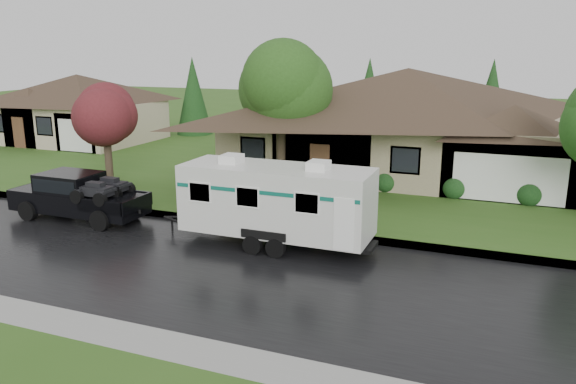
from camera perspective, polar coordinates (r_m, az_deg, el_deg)
The scene contains 11 objects.
ground at distance 19.31m, azimuth -1.78°, elevation -6.11°, with size 140.00×140.00×0.00m, color #31581B.
road at distance 17.62m, azimuth -4.37°, elevation -8.20°, with size 140.00×8.00×0.01m, color black.
curb at distance 21.25m, azimuth 0.62°, elevation -3.94°, with size 140.00×0.50×0.15m, color gray.
lawn at distance 33.09m, azimuth 8.53°, elevation 2.58°, with size 140.00×26.00×0.15m, color #31581B.
house_main at distance 30.99m, azimuth 12.45°, elevation 8.19°, with size 19.44×10.80×6.90m.
house_far at distance 43.66m, azimuth -20.40°, elevation 8.53°, with size 10.80×8.64×5.80m.
tree_left_green at distance 27.31m, azimuth -0.75°, elevation 10.75°, with size 4.24×4.24×7.03m.
tree_red at distance 28.23m, azimuth -18.07°, elevation 7.18°, with size 2.97×2.97×4.92m.
shrub_row at distance 27.11m, azimuth 9.93°, elevation 1.15°, with size 13.60×1.00×1.00m.
pickup_truck at distance 24.29m, azimuth -20.71°, elevation -0.24°, with size 5.68×2.16×1.89m.
travel_trailer at distance 19.44m, azimuth -1.18°, elevation -0.80°, with size 7.01×2.46×3.14m.
Camera 1 is at (7.18, -16.60, 6.76)m, focal length 35.00 mm.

